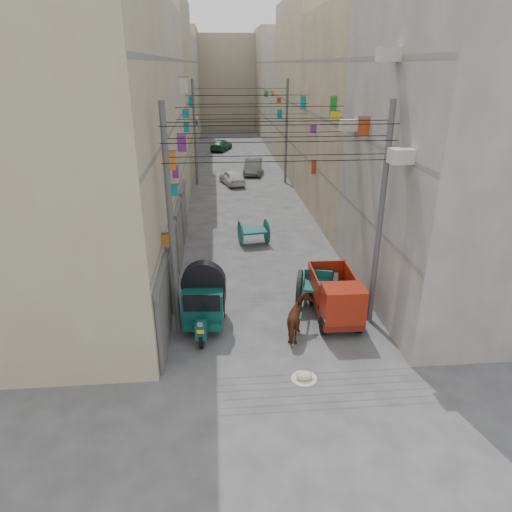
{
  "coord_description": "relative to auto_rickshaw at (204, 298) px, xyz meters",
  "views": [
    {
      "loc": [
        -2.02,
        -8.65,
        9.0
      ],
      "look_at": [
        -0.69,
        6.5,
        2.59
      ],
      "focal_mm": 32.0,
      "sensor_mm": 36.0,
      "label": 1
    }
  ],
  "objects": [
    {
      "name": "horse",
      "position": [
        3.32,
        -1.04,
        -0.42
      ],
      "size": [
        1.24,
        1.89,
        1.47
      ],
      "primitive_type": "imported",
      "rotation": [
        0.0,
        0.0,
        2.86
      ],
      "color": "brown",
      "rests_on": "ground"
    },
    {
      "name": "ground",
      "position": [
        2.61,
        -6.12,
        -1.16
      ],
      "size": [
        140.0,
        140.0,
        0.0
      ],
      "primitive_type": "plane",
      "color": "#414143",
      "rests_on": "ground"
    },
    {
      "name": "building_row_left",
      "position": [
        -5.38,
        28.01,
        5.3
      ],
      "size": [
        8.0,
        62.0,
        14.0
      ],
      "color": "tan",
      "rests_on": "ground"
    },
    {
      "name": "distant_car_green",
      "position": [
        1.21,
        37.61,
        -0.57
      ],
      "size": [
        2.87,
        4.36,
        1.18
      ],
      "primitive_type": "imported",
      "rotation": [
        0.0,
        0.0,
        2.81
      ],
      "color": "#1C542F",
      "rests_on": "ground"
    },
    {
      "name": "second_cart",
      "position": [
        2.47,
        8.19,
        -0.44
      ],
      "size": [
        1.69,
        1.55,
        1.34
      ],
      "rotation": [
        0.0,
        0.0,
        0.14
      ],
      "color": "#145752",
      "rests_on": "ground"
    },
    {
      "name": "overhead_cables",
      "position": [
        2.61,
        8.28,
        5.61
      ],
      "size": [
        7.4,
        22.52,
        1.12
      ],
      "color": "black",
      "rests_on": "ground"
    },
    {
      "name": "end_cap_building",
      "position": [
        2.61,
        59.88,
        5.34
      ],
      "size": [
        22.0,
        10.0,
        13.0
      ],
      "primitive_type": "cube",
      "color": "tan",
      "rests_on": "ground"
    },
    {
      "name": "utility_poles",
      "position": [
        2.61,
        10.88,
        2.84
      ],
      "size": [
        7.4,
        22.2,
        8.0
      ],
      "color": "#515153",
      "rests_on": "ground"
    },
    {
      "name": "distant_car_grey",
      "position": [
        3.83,
        25.36,
        -0.5
      ],
      "size": [
        2.01,
        4.17,
        1.32
      ],
      "primitive_type": "imported",
      "rotation": [
        0.0,
        0.0,
        -0.16
      ],
      "color": "#505552",
      "rests_on": "ground"
    },
    {
      "name": "signboards",
      "position": [
        2.6,
        15.54,
        2.27
      ],
      "size": [
        8.22,
        40.52,
        5.67
      ],
      "color": "#AA3C16",
      "rests_on": "ground"
    },
    {
      "name": "building_row_right",
      "position": [
        10.61,
        28.01,
        5.3
      ],
      "size": [
        8.0,
        62.0,
        14.0
      ],
      "color": "#A9A29E",
      "rests_on": "ground"
    },
    {
      "name": "tonga_cart",
      "position": [
        4.41,
        1.07,
        -0.37
      ],
      "size": [
        2.1,
        3.54,
        1.5
      ],
      "rotation": [
        0.0,
        0.0,
        -0.27
      ],
      "color": "black",
      "rests_on": "ground"
    },
    {
      "name": "auto_rickshaw",
      "position": [
        0.0,
        0.0,
        0.0
      ],
      "size": [
        1.73,
        2.84,
        1.96
      ],
      "rotation": [
        0.0,
        0.0,
        -0.07
      ],
      "color": "black",
      "rests_on": "ground"
    },
    {
      "name": "feed_sack",
      "position": [
        3.09,
        -3.39,
        -1.03
      ],
      "size": [
        0.51,
        0.41,
        0.25
      ],
      "primitive_type": "ellipsoid",
      "color": "beige",
      "rests_on": "ground"
    },
    {
      "name": "distant_car_white",
      "position": [
        1.83,
        21.59,
        -0.56
      ],
      "size": [
        2.26,
        3.72,
        1.19
      ],
      "primitive_type": "imported",
      "rotation": [
        0.0,
        0.0,
        3.41
      ],
      "color": "silver",
      "rests_on": "ground"
    },
    {
      "name": "shutters_left",
      "position": [
        -1.3,
        4.26,
        0.34
      ],
      "size": [
        0.18,
        14.4,
        2.88
      ],
      "color": "#49494E",
      "rests_on": "ground"
    },
    {
      "name": "ac_units",
      "position": [
        6.26,
        1.55,
        6.28
      ],
      "size": [
        0.7,
        6.55,
        3.35
      ],
      "color": "#BCB4A8",
      "rests_on": "ground"
    },
    {
      "name": "mini_truck",
      "position": [
        4.89,
        -0.22,
        -0.26
      ],
      "size": [
        1.55,
        3.35,
        1.87
      ],
      "rotation": [
        0.0,
        0.0,
        -0.02
      ],
      "color": "black",
      "rests_on": "ground"
    }
  ]
}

